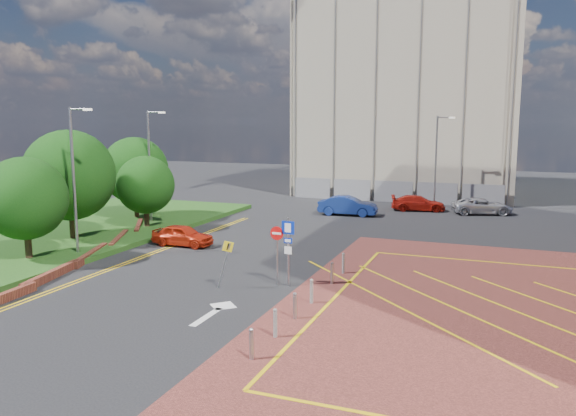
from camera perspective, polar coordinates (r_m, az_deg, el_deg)
The scene contains 19 objects.
ground at distance 25.45m, azimuth -1.85°, elevation -8.41°, with size 140.00×140.00×0.00m, color black.
grass_bed at distance 40.18m, azimuth -22.69°, elevation -2.48°, with size 14.00×32.00×0.30m, color #1E4917.
retaining_wall at distance 33.17m, azimuth -19.65°, elevation -4.49°, with size 6.06×20.33×0.40m.
tree_a at distance 32.67m, azimuth -25.16°, elevation 0.88°, with size 4.40×4.40×5.41m.
tree_b at distance 37.20m, azimuth -21.32°, elevation 3.11°, with size 5.60×5.60×6.74m.
tree_c at distance 39.94m, azimuth -14.29°, elevation 2.29°, with size 4.00×4.00×4.90m.
tree_d at distance 44.04m, azimuth -15.28°, elevation 3.72°, with size 5.00×5.00×6.08m.
lamp_left_near at distance 32.89m, azimuth -20.87°, elevation 3.21°, with size 1.53×0.16×8.00m.
lamp_left_far at distance 41.97m, azimuth -13.83°, elevation 4.62°, with size 1.53×0.16×8.00m.
lamp_back at distance 50.79m, azimuth 14.89°, elevation 4.92°, with size 1.53×0.16×8.00m.
sign_cluster at distance 25.72m, azimuth -0.41°, elevation -3.72°, with size 1.17×0.12×3.20m.
warning_sign at distance 25.43m, azimuth -6.36°, elevation -5.14°, with size 0.79×0.42×2.25m.
bollard_row at distance 23.04m, azimuth 1.86°, elevation -9.05°, with size 0.14×11.14×0.90m.
construction_building at distance 63.21m, azimuth 12.57°, elevation 11.73°, with size 21.20×19.20×22.00m, color #B6AB95.
construction_fence at distance 53.48m, azimuth 11.70°, elevation 1.60°, with size 21.60×0.06×2.00m, color gray.
car_red_left at distance 34.86m, azimuth -10.66°, elevation -2.74°, with size 1.53×3.81×1.30m, color red.
car_blue_back at distance 45.65m, azimuth 6.09°, elevation 0.24°, with size 1.64×4.72×1.55m, color navy.
car_red_back at distance 48.96m, azimuth 13.08°, elevation 0.49°, with size 1.83×4.51×1.31m, color red.
car_silver_back at distance 48.59m, azimuth 19.12°, elevation 0.19°, with size 2.21×4.79×1.33m, color #B5B6BD.
Camera 1 is at (9.44, -22.41, 7.52)m, focal length 35.00 mm.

